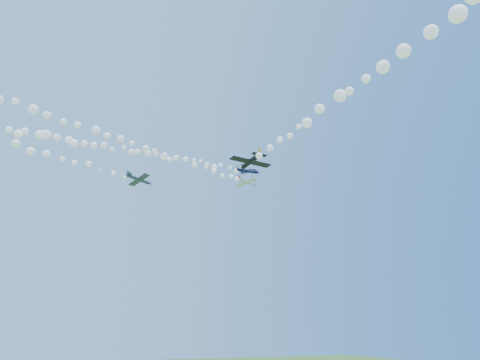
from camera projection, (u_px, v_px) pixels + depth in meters
name	position (u px, v px, depth m)	size (l,w,h in m)	color
plane_white	(247.00, 182.00, 102.85)	(6.31, 6.68, 1.75)	white
smoke_trail_white	(72.00, 123.00, 72.88)	(80.80, 34.05, 2.76)	white
plane_navy	(248.00, 171.00, 100.29)	(6.87, 7.04, 1.99)	#0D0F3D
smoke_trail_navy	(90.00, 144.00, 85.19)	(70.75, 5.76, 2.70)	white
plane_grey	(139.00, 179.00, 92.40)	(6.67, 7.01, 2.62)	#353A4E
plane_black	(251.00, 161.00, 65.22)	(7.10, 6.72, 2.15)	black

